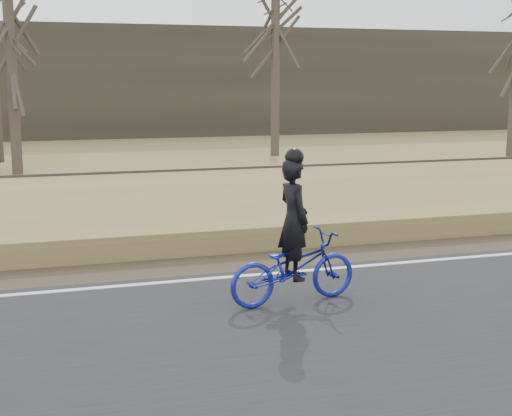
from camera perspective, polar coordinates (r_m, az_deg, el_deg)
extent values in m
plane|color=olive|center=(11.91, 8.03, -5.23)|extent=(120.00, 120.00, 0.00)
cube|color=black|center=(9.80, 14.25, -8.71)|extent=(120.00, 6.00, 0.06)
cube|color=silver|center=(12.07, 7.64, -4.69)|extent=(120.00, 0.12, 0.01)
cube|color=#473A2B|center=(12.97, 5.81, -3.80)|extent=(120.00, 1.60, 0.04)
cube|color=olive|center=(15.67, 1.60, -0.55)|extent=(120.00, 5.00, 0.44)
cube|color=slate|center=(19.25, -1.99, 1.51)|extent=(120.00, 3.00, 0.45)
cube|color=black|center=(19.21, -1.99, 2.38)|extent=(120.00, 2.40, 0.14)
cube|color=brown|center=(18.50, -1.42, 2.53)|extent=(120.00, 0.07, 0.15)
cube|color=brown|center=(19.88, -2.53, 3.06)|extent=(120.00, 0.07, 0.15)
cube|color=#383328|center=(40.68, -10.15, 9.92)|extent=(120.00, 4.00, 6.00)
imported|color=navy|center=(10.02, 3.00, -4.78)|extent=(1.99, 0.93, 1.01)
imported|color=black|center=(9.86, 3.04, -0.92)|extent=(0.48, 0.66, 1.68)
sphere|color=black|center=(9.73, 3.09, 4.07)|extent=(0.26, 0.26, 0.26)
cylinder|color=#4B4237|center=(24.56, -18.99, 10.89)|extent=(0.36, 0.36, 7.31)
cylinder|color=#4B4237|center=(29.71, 1.56, 11.98)|extent=(0.36, 0.36, 8.07)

